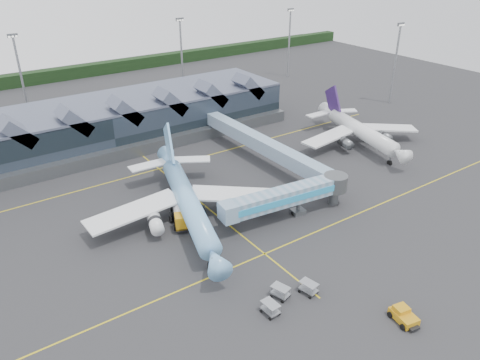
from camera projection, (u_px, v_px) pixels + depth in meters
ground at (235, 230)px, 76.35m from camera, size 260.00×260.00×0.00m
taxi_stripes at (203, 205)px, 83.65m from camera, size 120.00×60.00×0.01m
tree_line_far at (49, 76)px, 155.79m from camera, size 260.00×4.00×4.00m
terminal at (99, 125)px, 106.14m from camera, size 90.00×22.25×12.52m
light_masts at (169, 63)px, 127.20m from camera, size 132.40×42.56×22.45m
main_airliner at (187, 199)px, 77.88m from camera, size 32.83×38.60×12.64m
regional_jet at (359, 130)px, 107.03m from camera, size 28.99×32.21×11.15m
jet_bridge at (294, 195)px, 78.57m from camera, size 24.52×6.18×5.74m
fuel_truck at (180, 209)px, 78.59m from camera, size 5.84×9.87×3.37m
pushback_tug at (404, 316)px, 57.80m from camera, size 3.03×4.19×1.73m
baggage_carts at (287, 295)px, 60.90m from camera, size 8.38×4.27×1.67m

